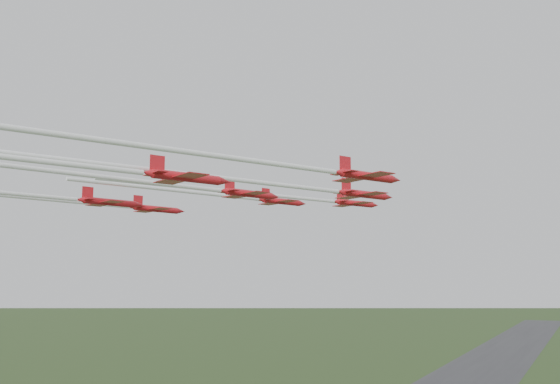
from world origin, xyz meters
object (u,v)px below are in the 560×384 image
at_px(jet_row2_right, 290,186).
at_px(jet_row4_left, 35,196).
at_px(jet_row3_mid, 159,183).
at_px(jet_row3_right, 277,164).
at_px(jet_row4_right, 62,163).
at_px(jet_row2_left, 239,197).
at_px(jet_lead, 298,198).
at_px(jet_row3_left, 101,204).

distance_m(jet_row2_right, jet_row4_left, 37.10).
height_order(jet_row3_mid, jet_row3_right, jet_row3_mid).
xyz_separation_m(jet_row4_left, jet_row4_right, (21.76, -16.25, 0.06)).
bearing_deg(jet_row2_left, jet_lead, 28.58).
distance_m(jet_row3_mid, jet_row4_right, 18.87).
relative_size(jet_row3_mid, jet_row4_right, 1.03).
xyz_separation_m(jet_row3_right, jet_row4_left, (-41.08, 3.80, -0.49)).
relative_size(jet_row2_right, jet_row3_mid, 0.94).
distance_m(jet_lead, jet_row2_right, 19.13).
bearing_deg(jet_lead, jet_row4_left, -102.92).
relative_size(jet_row2_left, jet_row3_mid, 0.77).
xyz_separation_m(jet_row3_mid, jet_row4_right, (1.60, -18.79, -0.67)).
relative_size(jet_row2_right, jet_row3_right, 1.06).
xyz_separation_m(jet_row2_left, jet_row4_left, (-16.38, -30.57, -2.58)).
height_order(jet_lead, jet_row4_left, jet_lead).
distance_m(jet_row2_left, jet_row3_mid, 28.34).
height_order(jet_row3_right, jet_row4_right, jet_row3_right).
relative_size(jet_row2_right, jet_row4_right, 0.97).
bearing_deg(jet_row2_right, jet_row3_right, -42.12).
relative_size(jet_row2_left, jet_row3_right, 0.87).
height_order(jet_lead, jet_row3_left, jet_lead).
bearing_deg(jet_row3_left, jet_row4_right, -31.45).
bearing_deg(jet_row3_mid, jet_row3_right, 6.24).
height_order(jet_row2_left, jet_row2_right, jet_row2_left).
distance_m(jet_row3_left, jet_row3_right, 54.34).
bearing_deg(jet_row3_left, jet_row3_right, -6.51).
relative_size(jet_row3_mid, jet_row4_left, 1.17).
xyz_separation_m(jet_row2_left, jet_row3_left, (-23.41, -9.16, -1.00)).
height_order(jet_row3_left, jet_row3_mid, jet_row3_left).
bearing_deg(jet_row3_right, jet_lead, 139.05).
bearing_deg(jet_row2_left, jet_row4_left, -93.83).
distance_m(jet_row2_right, jet_row3_mid, 18.11).
height_order(jet_row3_left, jet_row4_right, jet_row3_left).
bearing_deg(jet_row2_left, jet_row4_right, -59.10).
xyz_separation_m(jet_row2_left, jet_row3_right, (24.71, -34.38, -2.09)).
bearing_deg(jet_row3_right, jet_row2_right, 138.76).
bearing_deg(jet_row4_left, jet_row2_left, 84.31).
relative_size(jet_row4_left, jet_row4_right, 0.88).
height_order(jet_row3_left, jet_row3_right, jet_row3_left).
bearing_deg(jet_row2_right, jet_row2_left, 164.04).
xyz_separation_m(jet_lead, jet_row3_left, (-34.60, -9.98, -0.28)).
bearing_deg(jet_row4_right, jet_row3_mid, 121.82).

